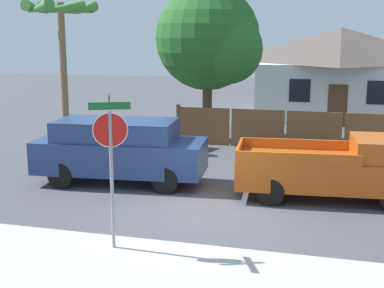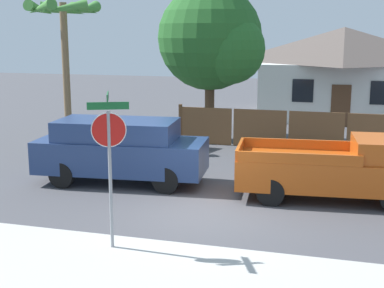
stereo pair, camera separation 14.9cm
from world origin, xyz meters
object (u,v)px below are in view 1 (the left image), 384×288
palm_tree (61,21)px  orange_pickup (337,168)px  oak_tree (212,40)px  stop_sign (111,145)px  red_suv (120,149)px  house (339,71)px

palm_tree → orange_pickup: bearing=-24.5°
oak_tree → stop_sign: bearing=-86.9°
red_suv → oak_tree: bearing=76.0°
house → orange_pickup: size_ratio=1.69×
house → red_suv: size_ratio=1.68×
oak_tree → orange_pickup: bearing=-54.6°
house → stop_sign: house is taller
oak_tree → palm_tree: oak_tree is taller
house → orange_pickup: bearing=-89.9°
house → stop_sign: bearing=-102.7°
palm_tree → red_suv: (4.33, -4.83, -3.81)m
palm_tree → red_suv: palm_tree is taller
house → oak_tree: size_ratio=1.36×
house → red_suv: bearing=-112.3°
oak_tree → red_suv: (-1.11, -7.23, -3.06)m
house → palm_tree: palm_tree is taller
orange_pickup → stop_sign: (-4.47, -4.64, 1.33)m
house → palm_tree: bearing=-135.6°
red_suv → orange_pickup: (6.23, 0.02, -0.18)m
red_suv → stop_sign: (1.76, -4.62, 1.15)m
house → oak_tree: bearing=-122.8°
house → stop_sign: (-4.45, -19.78, -0.25)m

